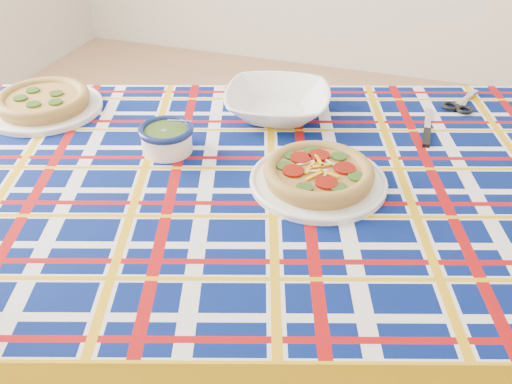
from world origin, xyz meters
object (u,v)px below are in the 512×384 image
(dining_table, at_px, (240,207))
(serving_bowl, at_px, (277,103))
(main_focaccia_plate, at_px, (319,173))
(pesto_bowl, at_px, (166,136))

(dining_table, height_order, serving_bowl, serving_bowl)
(dining_table, xyz_separation_m, main_focaccia_plate, (0.17, 0.04, 0.11))
(main_focaccia_plate, bearing_deg, pesto_bowl, 175.97)
(dining_table, bearing_deg, pesto_bowl, 144.88)
(pesto_bowl, relative_size, serving_bowl, 0.48)
(dining_table, xyz_separation_m, pesto_bowl, (-0.21, 0.06, 0.12))
(dining_table, relative_size, pesto_bowl, 13.71)
(main_focaccia_plate, bearing_deg, dining_table, -168.06)
(pesto_bowl, height_order, serving_bowl, pesto_bowl)
(dining_table, relative_size, main_focaccia_plate, 5.85)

